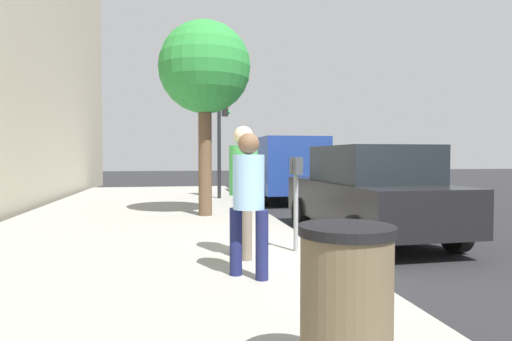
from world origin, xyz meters
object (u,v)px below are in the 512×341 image
at_px(parked_van_far, 279,165).
at_px(traffic_signal, 222,126).
at_px(pedestrian_at_meter, 243,179).
at_px(parked_sedan_near, 368,192).
at_px(street_tree, 205,70).
at_px(parking_meter, 296,184).
at_px(trash_bin, 346,307).
at_px(pedestrian_bystander, 249,194).

xyz_separation_m(parked_van_far, traffic_signal, (-0.39, 2.08, 1.32)).
height_order(pedestrian_at_meter, parked_sedan_near, pedestrian_at_meter).
distance_m(parked_sedan_near, street_tree, 4.84).
height_order(parked_van_far, traffic_signal, traffic_signal).
height_order(pedestrian_at_meter, traffic_signal, traffic_signal).
xyz_separation_m(parking_meter, trash_bin, (-3.78, 0.74, -0.51)).
bearing_deg(street_tree, traffic_signal, -11.40).
height_order(parking_meter, trash_bin, parking_meter).
bearing_deg(parked_sedan_near, traffic_signal, 16.82).
height_order(parked_sedan_near, trash_bin, parked_sedan_near).
bearing_deg(pedestrian_at_meter, street_tree, 89.10).
bearing_deg(parking_meter, street_tree, 14.58).
height_order(pedestrian_bystander, trash_bin, pedestrian_bystander).
relative_size(parking_meter, pedestrian_bystander, 0.83).
distance_m(pedestrian_bystander, traffic_signal, 9.73).
xyz_separation_m(pedestrian_bystander, parked_sedan_near, (2.72, -2.76, -0.25)).
relative_size(pedestrian_at_meter, parked_van_far, 0.35).
height_order(parking_meter, street_tree, street_tree).
distance_m(parking_meter, pedestrian_bystander, 1.56).
height_order(pedestrian_at_meter, parked_van_far, parked_van_far).
bearing_deg(pedestrian_at_meter, parking_meter, 10.46).
bearing_deg(traffic_signal, parking_meter, -178.30).
bearing_deg(parked_sedan_near, parked_van_far, 0.01).
relative_size(pedestrian_at_meter, trash_bin, 1.83).
distance_m(pedestrian_bystander, parked_van_far, 10.37).
bearing_deg(parking_meter, parked_van_far, -11.85).
bearing_deg(traffic_signal, trash_bin, 177.66).
distance_m(parked_van_far, trash_bin, 12.80).
height_order(parking_meter, parked_sedan_near, parked_sedan_near).
distance_m(parked_sedan_near, parked_van_far, 7.29).
distance_m(parking_meter, parked_van_far, 8.93).
distance_m(pedestrian_at_meter, street_tree, 5.01).
height_order(pedestrian_bystander, parked_van_far, parked_van_far).
height_order(parking_meter, pedestrian_bystander, pedestrian_bystander).
bearing_deg(trash_bin, parked_van_far, -11.63).
height_order(pedestrian_at_meter, trash_bin, pedestrian_at_meter).
bearing_deg(pedestrian_bystander, street_tree, 45.12).
distance_m(street_tree, traffic_signal, 4.38).
height_order(parked_sedan_near, street_tree, street_tree).
relative_size(parking_meter, pedestrian_at_meter, 0.76).
bearing_deg(street_tree, trash_bin, -177.52).
distance_m(parking_meter, trash_bin, 3.89).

